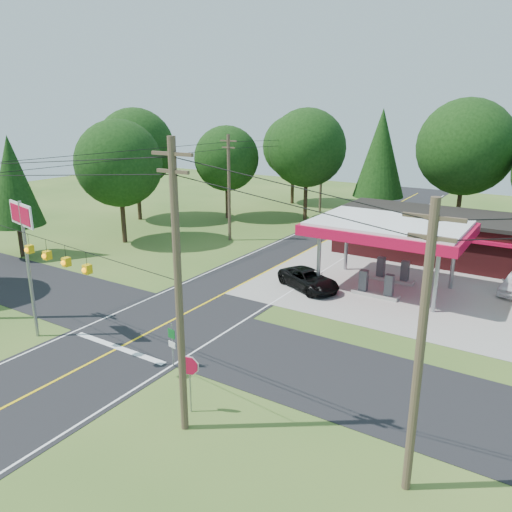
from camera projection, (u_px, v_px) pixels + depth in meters
The scene contains 16 objects.
ground at pixel (165, 324), 29.66m from camera, with size 120.00×120.00×0.00m, color #375B20.
main_highway at pixel (165, 324), 29.66m from camera, with size 8.00×120.00×0.02m, color black.
cross_road at pixel (165, 324), 29.65m from camera, with size 70.00×7.00×0.02m, color black.
lane_center_yellow at pixel (165, 324), 29.65m from camera, with size 0.15×110.00×0.00m, color yellow.
gas_canopy at pixel (388, 230), 34.31m from camera, with size 10.60×7.40×4.88m.
convenience_store at pixel (435, 235), 42.54m from camera, with size 16.40×7.55×3.80m.
utility_pole_near_right at pixel (178, 289), 18.43m from camera, with size 1.80×0.30×11.50m.
utility_pole_far_left at pixel (229, 187), 46.81m from camera, with size 1.80×0.30×10.00m.
utility_pole_right_b at pixel (420, 350), 15.49m from camera, with size 1.80×0.30×10.00m.
utility_pole_north at pixel (321, 173), 59.90m from camera, with size 0.30×0.30×9.50m.
overhead_beacons at pixel (55, 244), 23.53m from camera, with size 17.04×2.04×1.03m.
treeline_backdrop at pixel (343, 162), 46.47m from camera, with size 70.27×51.59×13.30m.
suv_car at pixel (309, 280), 35.23m from camera, with size 5.00×5.00×1.39m, color black.
big_stop_sign at pixel (24, 236), 26.50m from camera, with size 2.81×0.74×7.72m.
octagonal_stop_sign at pixel (189, 370), 20.63m from camera, with size 0.89×0.28×2.64m.
route_sign_post at pixel (172, 341), 24.46m from camera, with size 0.48×0.12×2.35m.
Camera 1 is at (19.20, -20.05, 12.47)m, focal length 35.00 mm.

